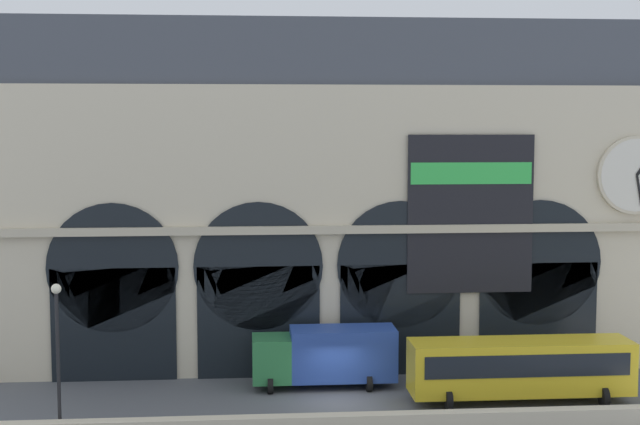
% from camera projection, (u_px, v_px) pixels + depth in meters
% --- Properties ---
extents(ground_plane, '(200.00, 200.00, 0.00)m').
position_uv_depth(ground_plane, '(339.00, 403.00, 45.56)').
color(ground_plane, '#54565B').
extents(station_building, '(40.29, 6.36, 19.50)m').
position_uv_depth(station_building, '(326.00, 198.00, 52.55)').
color(station_building, beige).
rests_on(station_building, ground).
extents(box_truck_center, '(7.50, 2.91, 3.12)m').
position_uv_depth(box_truck_center, '(326.00, 355.00, 48.18)').
color(box_truck_center, '#2D7A42').
rests_on(box_truck_center, ground).
extents(bus_mideast, '(11.00, 3.25, 3.10)m').
position_uv_depth(bus_mideast, '(520.00, 367.00, 45.51)').
color(bus_mideast, gold).
rests_on(bus_mideast, ground).
extents(street_lamp_quayside, '(0.44, 0.44, 6.90)m').
position_uv_depth(street_lamp_quayside, '(58.00, 340.00, 39.84)').
color(street_lamp_quayside, black).
rests_on(street_lamp_quayside, ground).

